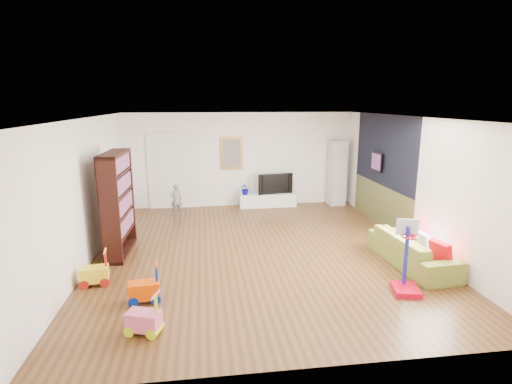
{
  "coord_description": "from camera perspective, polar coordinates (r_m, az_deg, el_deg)",
  "views": [
    {
      "loc": [
        -1.09,
        -7.66,
        3.0
      ],
      "look_at": [
        0.0,
        0.4,
        1.15
      ],
      "focal_mm": 28.0,
      "sensor_mm": 36.0,
      "label": 1
    }
  ],
  "objects": [
    {
      "name": "floor",
      "position": [
        8.3,
        0.38,
        -8.38
      ],
      "size": [
        6.5,
        7.5,
        0.0
      ],
      "primitive_type": "cube",
      "color": "brown",
      "rests_on": "ground"
    },
    {
      "name": "ceiling",
      "position": [
        7.74,
        0.4,
        10.6
      ],
      "size": [
        6.5,
        7.5,
        0.0
      ],
      "primitive_type": "cube",
      "color": "white",
      "rests_on": "ground"
    },
    {
      "name": "wall_back",
      "position": [
        11.58,
        -2.24,
        4.61
      ],
      "size": [
        6.5,
        0.0,
        2.7
      ],
      "primitive_type": "cube",
      "color": "white",
      "rests_on": "ground"
    },
    {
      "name": "wall_front",
      "position": [
        4.38,
        7.42,
        -9.42
      ],
      "size": [
        6.5,
        0.0,
        2.7
      ],
      "primitive_type": "cube",
      "color": "white",
      "rests_on": "ground"
    },
    {
      "name": "wall_left",
      "position": [
        8.12,
        -22.94,
        0.07
      ],
      "size": [
        0.0,
        7.5,
        2.7
      ],
      "primitive_type": "cube",
      "color": "silver",
      "rests_on": "ground"
    },
    {
      "name": "wall_right",
      "position": [
        8.96,
        21.45,
        1.31
      ],
      "size": [
        0.0,
        7.5,
        2.7
      ],
      "primitive_type": "cube",
      "color": "white",
      "rests_on": "ground"
    },
    {
      "name": "navy_accent",
      "position": [
        10.1,
        17.79,
        5.67
      ],
      "size": [
        0.01,
        3.2,
        1.7
      ],
      "primitive_type": "cube",
      "color": "black",
      "rests_on": "wall_right"
    },
    {
      "name": "olive_wainscot",
      "position": [
        10.34,
        17.28,
        -1.76
      ],
      "size": [
        0.01,
        3.2,
        1.0
      ],
      "primitive_type": "cube",
      "color": "brown",
      "rests_on": "wall_right"
    },
    {
      "name": "doorway",
      "position": [
        11.56,
        -11.63,
        2.84
      ],
      "size": [
        1.45,
        0.06,
        2.1
      ],
      "primitive_type": "cube",
      "color": "white",
      "rests_on": "ground"
    },
    {
      "name": "painting_back",
      "position": [
        11.49,
        -3.47,
        5.54
      ],
      "size": [
        0.62,
        0.06,
        0.92
      ],
      "primitive_type": "cube",
      "color": "gold",
      "rests_on": "wall_back"
    },
    {
      "name": "artwork_right",
      "position": [
        10.29,
        16.87,
        4.17
      ],
      "size": [
        0.04,
        0.56,
        0.46
      ],
      "primitive_type": "cube",
      "color": "#7F3F8C",
      "rests_on": "wall_right"
    },
    {
      "name": "media_console",
      "position": [
        11.64,
        1.67,
        -1.15
      ],
      "size": [
        1.65,
        0.43,
        0.38
      ],
      "primitive_type": "cube",
      "rotation": [
        0.0,
        0.0,
        0.01
      ],
      "color": "white",
      "rests_on": "ground"
    },
    {
      "name": "tall_cabinet",
      "position": [
        11.96,
        11.51,
        2.67
      ],
      "size": [
        0.45,
        0.45,
        1.89
      ],
      "primitive_type": "cube",
      "rotation": [
        0.0,
        0.0,
        0.02
      ],
      "color": "silver",
      "rests_on": "ground"
    },
    {
      "name": "bookshelf",
      "position": [
        8.36,
        -19.17,
        -1.59
      ],
      "size": [
        0.41,
        1.41,
        2.04
      ],
      "primitive_type": "cube",
      "rotation": [
        0.0,
        0.0,
        -0.03
      ],
      "color": "black",
      "rests_on": "ground"
    },
    {
      "name": "sofa",
      "position": [
        8.06,
        21.46,
        -7.74
      ],
      "size": [
        0.92,
        2.06,
        0.59
      ],
      "primitive_type": "imported",
      "rotation": [
        0.0,
        0.0,
        1.64
      ],
      "color": "olive",
      "rests_on": "ground"
    },
    {
      "name": "basketball_hoop",
      "position": [
        6.82,
        20.94,
        -8.75
      ],
      "size": [
        0.5,
        0.57,
        1.18
      ],
      "primitive_type": "cube",
      "rotation": [
        0.0,
        0.0,
        -0.22
      ],
      "color": "red",
      "rests_on": "ground"
    },
    {
      "name": "ride_on_yellow",
      "position": [
        7.25,
        -22.12,
        -10.07
      ],
      "size": [
        0.47,
        0.33,
        0.59
      ],
      "primitive_type": "cube",
      "rotation": [
        0.0,
        0.0,
        0.13
      ],
      "color": "yellow",
      "rests_on": "ground"
    },
    {
      "name": "ride_on_orange",
      "position": [
        6.43,
        -15.71,
        -12.49
      ],
      "size": [
        0.48,
        0.32,
        0.6
      ],
      "primitive_type": "cube",
      "rotation": [
        0.0,
        0.0,
        0.1
      ],
      "color": "#F44C00",
      "rests_on": "ground"
    },
    {
      "name": "ride_on_pink",
      "position": [
        5.65,
        -15.81,
        -16.35
      ],
      "size": [
        0.5,
        0.39,
        0.58
      ],
      "primitive_type": "cube",
      "rotation": [
        0.0,
        0.0,
        -0.32
      ],
      "color": "#E45D85",
      "rests_on": "ground"
    },
    {
      "name": "child",
      "position": [
        10.87,
        -11.33,
        -1.1
      ],
      "size": [
        0.37,
        0.31,
        0.87
      ],
      "primitive_type": "imported",
      "rotation": [
        0.0,
        0.0,
        3.53
      ],
      "color": "slate",
      "rests_on": "ground"
    },
    {
      "name": "tv",
      "position": [
        11.59,
        2.64,
        1.27
      ],
      "size": [
        1.05,
        0.3,
        0.6
      ],
      "primitive_type": "imported",
      "rotation": [
        0.0,
        0.0,
        0.16
      ],
      "color": "black",
      "rests_on": "media_console"
    },
    {
      "name": "vase_plant",
      "position": [
        11.44,
        -1.51,
        0.52
      ],
      "size": [
        0.35,
        0.31,
        0.36
      ],
      "primitive_type": "imported",
      "rotation": [
        0.0,
        0.0,
        0.1
      ],
      "color": "#080692",
      "rests_on": "media_console"
    },
    {
      "name": "pillow_left",
      "position": [
        7.62,
        24.88,
        -7.88
      ],
      "size": [
        0.2,
        0.42,
        0.41
      ],
      "primitive_type": "cube",
      "rotation": [
        0.0,
        0.0,
        0.24
      ],
      "color": "red",
      "rests_on": "sofa"
    },
    {
      "name": "pillow_center",
      "position": [
        8.07,
        22.78,
        -6.54
      ],
      "size": [
        0.12,
        0.35,
        0.35
      ],
      "primitive_type": "cube",
      "rotation": [
        0.0,
        0.0,
        0.1
      ],
      "color": "silver",
      "rests_on": "sofa"
    },
    {
      "name": "pillow_right",
      "position": [
        8.54,
        21.04,
        -5.34
      ],
      "size": [
        0.17,
        0.4,
        0.39
      ],
      "primitive_type": "cube",
      "rotation": [
        0.0,
        0.0,
        0.16
      ],
      "color": "#CB002F",
      "rests_on": "sofa"
    }
  ]
}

